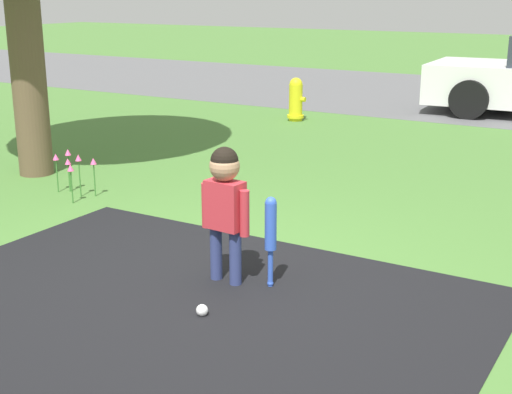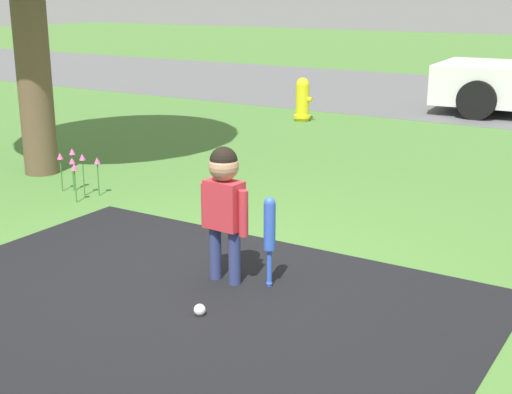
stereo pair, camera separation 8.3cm
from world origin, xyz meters
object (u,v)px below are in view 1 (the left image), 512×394
(baseball_bat, at_px, (271,229))
(fire_hydrant, at_px, (296,100))
(child, at_px, (225,196))
(sports_ball, at_px, (202,310))

(baseball_bat, xyz_separation_m, fire_hydrant, (-2.80, 5.69, -0.08))
(child, height_order, baseball_bat, child)
(baseball_bat, relative_size, sports_ball, 8.47)
(child, distance_m, baseball_bat, 0.37)
(child, bearing_deg, fire_hydrant, 117.81)
(baseball_bat, relative_size, fire_hydrant, 0.96)
(sports_ball, relative_size, fire_hydrant, 0.11)
(baseball_bat, bearing_deg, fire_hydrant, 116.21)
(child, bearing_deg, baseball_bat, 20.09)
(child, xyz_separation_m, baseball_bat, (0.30, 0.08, -0.20))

